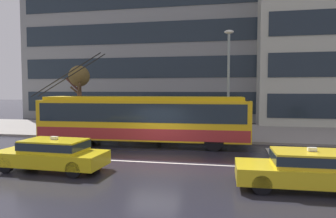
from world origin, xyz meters
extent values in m
plane|color=#21202A|center=(0.00, 0.00, 0.00)|extent=(160.00, 160.00, 0.00)
cube|color=gray|center=(0.00, 9.52, 0.07)|extent=(80.00, 10.00, 0.14)
cube|color=beige|center=(5.82, 1.26, 0.00)|extent=(0.44, 4.40, 0.01)
cube|color=beige|center=(6.72, 1.26, 0.00)|extent=(0.44, 4.40, 0.01)
cube|color=beige|center=(7.62, 1.26, 0.00)|extent=(0.44, 4.40, 0.01)
cube|color=beige|center=(8.52, 1.26, 0.00)|extent=(0.44, 4.40, 0.01)
cube|color=silver|center=(0.00, -1.20, 0.00)|extent=(72.00, 0.14, 0.01)
cube|color=yellow|center=(-1.38, 2.92, 1.54)|extent=(12.30, 2.89, 2.26)
cube|color=yellow|center=(-1.38, 2.92, 2.77)|extent=(11.56, 2.62, 0.20)
cube|color=#1E2833|center=(-1.38, 2.92, 2.00)|extent=(11.81, 2.90, 1.04)
cube|color=#A92A2C|center=(-1.38, 2.92, 0.82)|extent=(12.18, 2.92, 0.63)
cube|color=#1E2833|center=(4.67, 3.13, 2.00)|extent=(0.19, 2.18, 1.13)
cube|color=black|center=(4.52, 3.12, 2.57)|extent=(0.22, 1.88, 0.28)
cylinder|color=black|center=(-6.09, 3.11, 4.16)|extent=(4.53, 0.22, 2.62)
cylinder|color=black|center=(-6.07, 2.41, 4.16)|extent=(4.53, 0.22, 2.62)
cylinder|color=black|center=(2.73, 4.15, 0.52)|extent=(1.05, 0.34, 1.04)
cylinder|color=black|center=(2.81, 1.98, 0.52)|extent=(1.05, 0.34, 1.04)
cylinder|color=black|center=(-5.33, 3.87, 0.52)|extent=(1.05, 0.34, 1.04)
cylinder|color=black|center=(-5.26, 1.70, 0.52)|extent=(1.05, 0.34, 1.04)
cube|color=yellow|center=(6.10, -3.90, 0.51)|extent=(4.53, 1.90, 0.55)
cube|color=yellow|center=(6.28, -3.90, 1.02)|extent=(2.46, 1.60, 0.48)
cube|color=#1E2833|center=(6.28, -3.90, 1.05)|extent=(2.50, 1.62, 0.31)
cube|color=silver|center=(6.28, -3.90, 1.33)|extent=(0.28, 0.17, 0.12)
cylinder|color=black|center=(4.63, -4.73, 0.31)|extent=(0.62, 0.21, 0.62)
cylinder|color=black|center=(4.60, -3.13, 0.31)|extent=(0.62, 0.21, 0.62)
cube|color=yellow|center=(-3.49, -3.37, 0.51)|extent=(4.56, 1.90, 0.55)
cube|color=yellow|center=(-3.31, -3.37, 1.02)|extent=(2.48, 1.58, 0.48)
cube|color=#1E2833|center=(-3.31, -3.37, 1.05)|extent=(2.53, 1.60, 0.31)
cube|color=silver|center=(-3.31, -3.37, 1.33)|extent=(0.29, 0.17, 0.12)
cylinder|color=black|center=(-5.00, -4.08, 0.31)|extent=(0.63, 0.22, 0.62)
cylinder|color=black|center=(-4.95, -2.55, 0.31)|extent=(0.63, 0.22, 0.62)
cylinder|color=black|center=(-2.04, -4.19, 0.31)|extent=(0.63, 0.22, 0.62)
cylinder|color=black|center=(-1.98, -2.65, 0.31)|extent=(0.63, 0.22, 0.62)
cylinder|color=gray|center=(0.16, 5.41, 1.42)|extent=(0.08, 0.08, 2.55)
cylinder|color=gray|center=(-3.67, 5.41, 1.42)|extent=(0.08, 0.08, 2.55)
cylinder|color=gray|center=(0.16, 6.89, 1.42)|extent=(0.08, 0.08, 2.55)
cylinder|color=gray|center=(-3.67, 6.89, 1.42)|extent=(0.08, 0.08, 2.55)
cube|color=#99ADB2|center=(-1.75, 6.89, 1.47)|extent=(3.64, 0.04, 2.04)
cube|color=#B2B2B7|center=(-1.75, 6.15, 2.73)|extent=(4.14, 1.77, 0.08)
cube|color=brown|center=(-1.75, 6.52, 0.59)|extent=(2.69, 0.36, 0.08)
cylinder|color=#1A222E|center=(3.04, 5.76, 0.57)|extent=(0.14, 0.14, 0.86)
cylinder|color=#1A222E|center=(2.88, 5.79, 0.57)|extent=(0.14, 0.14, 0.86)
cylinder|color=gray|center=(2.96, 5.77, 1.28)|extent=(0.43, 0.43, 0.55)
sphere|color=#CEB193|center=(2.96, 5.77, 1.66)|extent=(0.22, 0.22, 0.22)
cone|color=red|center=(3.08, 5.75, 1.95)|extent=(1.35, 1.35, 0.29)
cylinder|color=#333333|center=(3.08, 5.75, 1.44)|extent=(0.02, 0.02, 0.73)
cylinder|color=black|center=(-5.32, 5.58, 0.57)|extent=(0.14, 0.14, 0.86)
cylinder|color=black|center=(-5.48, 5.58, 0.57)|extent=(0.14, 0.14, 0.86)
cylinder|color=#4B424A|center=(-5.40, 5.58, 1.30)|extent=(0.37, 0.37, 0.61)
sphere|color=#C99B91|center=(-5.40, 5.58, 1.72)|extent=(0.21, 0.21, 0.21)
cone|color=black|center=(-5.52, 5.57, 2.00)|extent=(1.32, 1.32, 0.27)
cylinder|color=#333333|center=(-5.52, 5.57, 1.49)|extent=(0.02, 0.02, 0.76)
cylinder|color=#14252F|center=(-1.25, 6.05, 0.58)|extent=(0.14, 0.14, 0.88)
cylinder|color=#14252F|center=(-1.09, 6.04, 0.58)|extent=(0.14, 0.14, 0.88)
cylinder|color=navy|center=(-1.17, 6.05, 1.31)|extent=(0.39, 0.39, 0.58)
sphere|color=pink|center=(-1.17, 6.05, 1.71)|extent=(0.22, 0.22, 0.22)
cone|color=gold|center=(-1.29, 6.06, 2.00)|extent=(1.09, 1.09, 0.28)
cylinder|color=#333333|center=(-1.29, 6.06, 1.49)|extent=(0.02, 0.02, 0.75)
cylinder|color=navy|center=(-4.63, 7.38, 0.55)|extent=(0.14, 0.14, 0.82)
cylinder|color=navy|center=(-4.51, 7.49, 0.55)|extent=(0.14, 0.14, 0.82)
cylinder|color=gray|center=(-4.57, 7.44, 1.26)|extent=(0.51, 0.51, 0.59)
sphere|color=tan|center=(-4.57, 7.44, 1.66)|extent=(0.21, 0.21, 0.21)
cone|color=#258646|center=(-4.48, 7.51, 1.94)|extent=(1.20, 1.20, 0.31)
cylinder|color=#333333|center=(-4.48, 7.51, 1.42)|extent=(0.02, 0.02, 0.74)
cylinder|color=gray|center=(3.50, 5.52, 3.47)|extent=(0.16, 0.16, 6.66)
ellipsoid|color=silver|center=(3.50, 5.52, 6.92)|extent=(0.60, 0.32, 0.24)
cylinder|color=brown|center=(-7.79, 7.48, 1.94)|extent=(0.33, 0.33, 3.59)
cylinder|color=brown|center=(-7.59, 7.13, 3.43)|extent=(0.58, 0.86, 0.77)
cylinder|color=brown|center=(-8.14, 7.47, 3.22)|extent=(0.81, 0.18, 0.69)
cylinder|color=brown|center=(-7.52, 7.06, 2.63)|extent=(0.69, 0.98, 0.74)
cylinder|color=brown|center=(-8.19, 7.21, 3.68)|extent=(0.98, 0.72, 1.11)
sphere|color=brown|center=(-7.79, 7.48, 4.33)|extent=(1.62, 1.62, 1.62)
cube|color=#1E2833|center=(-6.35, 16.94, 1.99)|extent=(25.25, 0.06, 2.17)
cube|color=#1E2833|center=(-6.35, 16.94, 5.61)|extent=(25.25, 0.06, 2.17)
cube|color=#1E2833|center=(-6.35, 16.94, 9.22)|extent=(25.25, 0.06, 2.17)
camera|label=1|loc=(3.66, -14.65, 3.26)|focal=33.25mm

